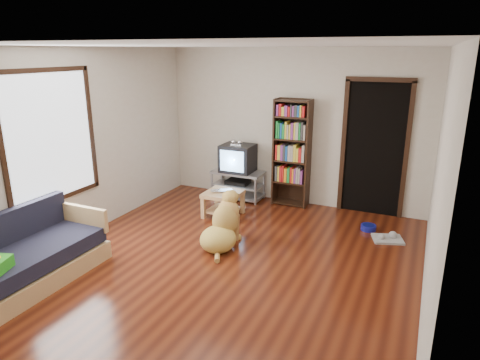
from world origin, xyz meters
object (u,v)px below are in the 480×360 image
at_px(grey_rag, 388,239).
at_px(sofa, 27,261).
at_px(dog, 223,226).
at_px(crt_tv, 238,158).
at_px(bookshelf, 292,147).
at_px(tv_stand, 238,184).
at_px(laptop, 222,192).
at_px(dog_bowl, 368,227).
at_px(coffee_table, 223,199).

xyz_separation_m(grey_rag, sofa, (-3.63, -2.87, 0.25)).
height_order(sofa, dog, sofa).
xyz_separation_m(crt_tv, bookshelf, (0.95, 0.07, 0.26)).
height_order(tv_stand, sofa, sofa).
xyz_separation_m(tv_stand, sofa, (-0.97, -3.63, -0.01)).
bearing_deg(bookshelf, laptop, -128.94).
distance_m(dog_bowl, dog, 2.20).
xyz_separation_m(tv_stand, crt_tv, (0.00, 0.02, 0.47)).
height_order(tv_stand, bookshelf, bookshelf).
height_order(dog_bowl, crt_tv, crt_tv).
height_order(sofa, coffee_table, sofa).
distance_m(grey_rag, dog, 2.32).
relative_size(laptop, dog, 0.37).
relative_size(sofa, dog, 1.93).
bearing_deg(sofa, coffee_table, 67.95).
height_order(coffee_table, dog, dog).
bearing_deg(bookshelf, coffee_table, -129.80).
xyz_separation_m(crt_tv, coffee_table, (0.14, -0.90, -0.46)).
relative_size(crt_tv, bookshelf, 0.32).
distance_m(tv_stand, bookshelf, 1.20).
distance_m(crt_tv, dog, 2.04).
relative_size(dog_bowl, sofa, 0.12).
relative_size(coffee_table, dog, 0.59).
xyz_separation_m(dog_bowl, dog, (-1.72, -1.35, 0.24)).
bearing_deg(crt_tv, dog, -71.45).
relative_size(laptop, dog_bowl, 1.56).
bearing_deg(crt_tv, dog_bowl, -12.74).
height_order(grey_rag, crt_tv, crt_tv).
relative_size(dog_bowl, crt_tv, 0.38).
bearing_deg(laptop, dog_bowl, -24.41).
bearing_deg(tv_stand, bookshelf, 5.63).
relative_size(laptop, grey_rag, 0.86).
bearing_deg(coffee_table, sofa, -112.05).
bearing_deg(bookshelf, crt_tv, -175.68).
bearing_deg(tv_stand, dog, -71.24).
height_order(laptop, coffee_table, laptop).
bearing_deg(sofa, tv_stand, 74.98).
bearing_deg(crt_tv, sofa, -104.93).
bearing_deg(dog_bowl, tv_stand, 167.77).
bearing_deg(bookshelf, grey_rag, -26.60).
xyz_separation_m(bookshelf, coffee_table, (-0.81, -0.97, -0.72)).
xyz_separation_m(sofa, coffee_table, (1.12, 2.75, 0.02)).
bearing_deg(tv_stand, laptop, -81.08).
height_order(bookshelf, coffee_table, bookshelf).
height_order(laptop, tv_stand, tv_stand).
relative_size(laptop, crt_tv, 0.59).
xyz_separation_m(grey_rag, crt_tv, (-2.66, 0.78, 0.73)).
bearing_deg(dog_bowl, laptop, -169.88).
xyz_separation_m(laptop, sofa, (-1.12, -2.72, -0.15)).
bearing_deg(coffee_table, crt_tv, 99.00).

